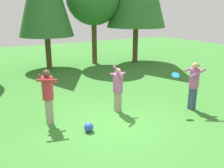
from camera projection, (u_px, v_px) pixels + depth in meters
ground_plane at (115, 124)px, 7.81m from camera, size 40.00×40.00×0.00m
person_thrower at (118, 86)px, 8.56m from camera, size 0.64×0.65×1.72m
person_catcher at (194, 82)px, 8.72m from camera, size 0.70×0.63×1.71m
person_bystander at (48, 92)px, 7.57m from camera, size 0.70×0.63×1.74m
frisbee at (176, 75)px, 8.47m from camera, size 0.35×0.34×0.15m
ball_blue at (89, 127)px, 7.30m from camera, size 0.28×0.28×0.28m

